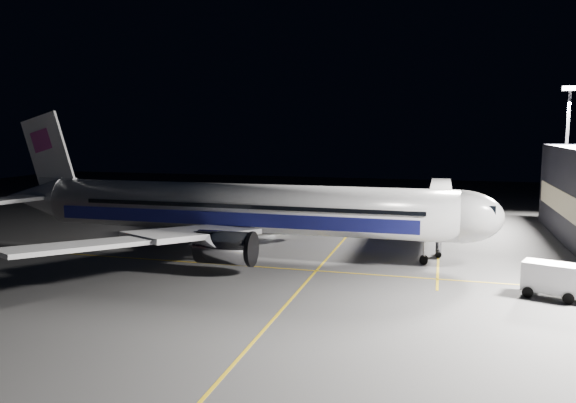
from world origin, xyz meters
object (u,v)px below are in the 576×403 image
at_px(floodlight_mast_north, 567,142).
at_px(airliner, 235,209).
at_px(safety_cone_a, 318,232).
at_px(safety_cone_b, 302,231).
at_px(service_truck, 558,280).
at_px(baggage_tug, 282,227).
at_px(jet_bridge, 440,201).
at_px(safety_cone_c, 270,229).

bearing_deg(floodlight_mast_north, airliner, -142.09).
relative_size(safety_cone_a, safety_cone_b, 1.12).
bearing_deg(safety_cone_b, safety_cone_a, -14.94).
distance_m(airliner, safety_cone_b, 15.53).
xyz_separation_m(service_truck, safety_cone_b, (-28.43, 23.57, -1.33)).
relative_size(baggage_tug, safety_cone_a, 4.43).
distance_m(jet_bridge, safety_cone_c, 23.86).
relative_size(jet_bridge, service_truck, 5.44).
xyz_separation_m(floodlight_mast_north, service_truck, (-8.03, -41.56, -10.76)).
height_order(baggage_tug, safety_cone_a, baggage_tug).
distance_m(floodlight_mast_north, safety_cone_a, 40.60).
height_order(service_truck, safety_cone_a, service_truck).
bearing_deg(baggage_tug, jet_bridge, 27.73).
bearing_deg(airliner, safety_cone_c, 90.16).
distance_m(floodlight_mast_north, safety_cone_b, 42.41).
relative_size(jet_bridge, safety_cone_c, 64.44).
relative_size(airliner, jet_bridge, 1.79).
distance_m(jet_bridge, baggage_tug, 22.03).
distance_m(service_truck, safety_cone_c, 40.65).
height_order(airliner, safety_cone_b, airliner).
bearing_deg(baggage_tug, floodlight_mast_north, 40.54).
relative_size(jet_bridge, floodlight_mast_north, 1.66).
bearing_deg(airliner, service_truck, -16.15).
relative_size(service_truck, baggage_tug, 2.21).
xyz_separation_m(airliner, baggage_tug, (1.90, 13.27, -4.34)).
distance_m(airliner, floodlight_mast_north, 52.56).
height_order(airliner, safety_cone_a, airliner).
xyz_separation_m(jet_bridge, safety_cone_c, (-23.11, -4.06, -4.32)).
bearing_deg(baggage_tug, safety_cone_a, 15.81).
bearing_deg(service_truck, airliner, -176.74).
bearing_deg(safety_cone_b, service_truck, -39.67).
distance_m(jet_bridge, service_truck, 29.52).
height_order(jet_bridge, service_truck, jet_bridge).
bearing_deg(jet_bridge, safety_cone_b, -167.60).
distance_m(service_truck, baggage_tug, 38.63).
relative_size(safety_cone_b, safety_cone_c, 1.08).
relative_size(service_truck, safety_cone_a, 9.78).
xyz_separation_m(airliner, safety_cone_a, (7.08, 13.35, -4.84)).
bearing_deg(safety_cone_c, service_truck, -35.47).
bearing_deg(safety_cone_a, floodlight_mast_north, 28.73).
distance_m(baggage_tug, safety_cone_b, 2.87).
bearing_deg(safety_cone_a, baggage_tug, -179.19).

